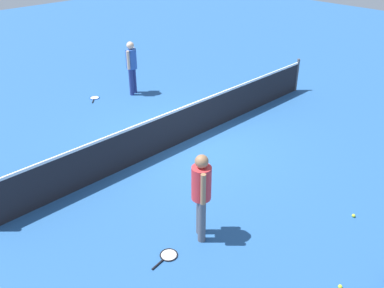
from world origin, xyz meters
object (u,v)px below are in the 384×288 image
(tennis_racket_near_player, at_px, (168,256))
(player_near_side, at_px, (201,190))
(tennis_ball_near_player, at_px, (340,287))
(tennis_ball_midcourt, at_px, (354,216))
(player_far_side, at_px, (131,64))
(tennis_racket_far_player, at_px, (94,98))

(tennis_racket_near_player, bearing_deg, player_near_side, -2.32)
(tennis_ball_near_player, bearing_deg, player_near_side, 106.48)
(player_near_side, relative_size, tennis_ball_midcourt, 25.76)
(tennis_racket_near_player, xyz_separation_m, tennis_ball_near_player, (1.47, -2.40, 0.02))
(player_near_side, relative_size, player_far_side, 1.00)
(tennis_ball_midcourt, bearing_deg, player_near_side, 146.06)
(player_near_side, distance_m, tennis_ball_midcourt, 3.16)
(tennis_racket_near_player, distance_m, tennis_ball_midcourt, 3.69)
(tennis_ball_midcourt, bearing_deg, player_far_side, 84.12)
(player_far_side, relative_size, tennis_ball_near_player, 25.76)
(tennis_racket_far_player, xyz_separation_m, tennis_ball_midcourt, (0.32, -8.57, 0.02))
(tennis_ball_near_player, bearing_deg, tennis_racket_far_player, 80.92)
(player_near_side, bearing_deg, player_far_side, 62.40)
(player_near_side, height_order, tennis_racket_far_player, player_near_side)
(tennis_ball_near_player, relative_size, tennis_ball_midcourt, 1.00)
(player_far_side, relative_size, tennis_racket_far_player, 3.09)
(tennis_ball_near_player, bearing_deg, tennis_racket_near_player, 121.50)
(tennis_racket_near_player, relative_size, tennis_ball_near_player, 9.11)
(player_near_side, distance_m, tennis_racket_near_player, 1.26)
(player_near_side, relative_size, tennis_racket_near_player, 2.83)
(tennis_racket_far_player, distance_m, tennis_ball_midcourt, 8.58)
(player_far_side, height_order, tennis_racket_near_player, player_far_side)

